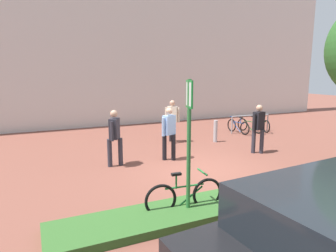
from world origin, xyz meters
The scene contains 11 objects.
ground_plane centered at (0.00, 0.00, 0.00)m, with size 60.00×60.00×0.00m, color brown.
building_facade centered at (0.00, 8.98, 5.00)m, with size 28.00×1.20×10.00m, color silver.
planter_strip centered at (-0.92, -2.25, 0.08)m, with size 7.00×1.10×0.16m, color #336028.
parking_sign_post centered at (-1.71, -2.25, 1.75)m, with size 0.10×0.36×2.69m.
bike_at_sign centered at (-1.71, -2.12, 0.35)m, with size 1.68×0.42×0.86m.
bike_rack_cluster centered at (5.02, 3.95, 0.35)m, with size 2.11×1.59×0.83m.
bollard_steel centered at (2.34, 2.89, 0.45)m, with size 0.16×0.16×0.90m, color #ADADB2.
person_shirt_blue centered at (-0.46, 1.36, 0.98)m, with size 0.57×0.37×1.72m.
person_casual_tan centered at (0.73, 3.59, 0.98)m, with size 0.51×0.48×1.72m.
person_suited_dark centered at (-2.20, 1.48, 0.98)m, with size 0.48×0.54×1.72m.
person_suited_navy centered at (2.74, 0.82, 0.98)m, with size 0.59×0.34×1.72m.
Camera 1 is at (-4.39, -7.14, 2.81)m, focal length 31.84 mm.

